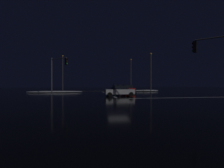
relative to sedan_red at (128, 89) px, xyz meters
The scene contains 14 objects.
ground 11.65m from the sedan_red, 110.33° to the right, with size 120.00×120.00×0.10m, color black.
stop_line_north 4.46m from the sedan_red, 156.98° to the right, with size 0.35×15.80×0.01m.
centre_line_ns 10.71m from the sedan_red, 112.21° to the left, with size 22.00×0.15×0.01m.
crosswalk_bar_east 12.12m from the sedan_red, 64.30° to the right, with size 15.80×0.40×0.01m.
snow_bank_left_curb 14.71m from the sedan_red, 162.50° to the left, with size 11.03×1.50×0.36m.
snow_bank_right_curb 8.63m from the sedan_red, 46.37° to the left, with size 6.22×1.50×0.39m.
sedan_red is the anchor object (origin of this frame).
sedan_black 6.18m from the sedan_red, 88.76° to the left, with size 2.02×4.33×1.57m.
sedan_green 11.78m from the sedan_red, 89.55° to the left, with size 2.02×4.33×1.57m.
sedan_silver_crossing 7.58m from the sedan_red, 113.61° to the right, with size 4.33×2.02×1.57m.
traffic_signal_nw 13.17m from the sedan_red, 168.81° to the right, with size 3.00×3.00×6.23m.
streetlamp_left_far 25.00m from the sedan_red, 125.75° to the left, with size 0.44×0.44×10.12m.
streetlamp_right_near 8.45m from the sedan_red, 31.89° to the left, with size 0.44×0.44×8.58m.
streetlamp_right_far 21.35m from the sedan_red, 72.57° to the left, with size 0.44×0.44×9.50m.
Camera 1 is at (-4.20, -20.61, 1.89)m, focal length 27.34 mm.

